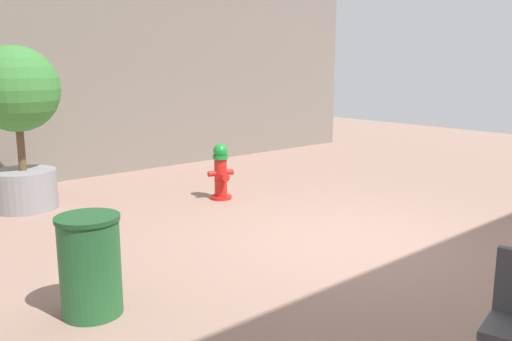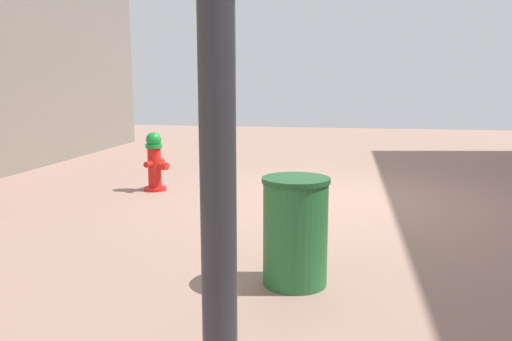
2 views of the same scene
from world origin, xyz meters
name	(u,v)px [view 1 (image 1 of 2)]	position (x,y,z in m)	size (l,w,h in m)	color
ground_plane	(351,244)	(0.00, 0.00, 0.00)	(23.40, 23.40, 0.00)	#9E7A6B
fire_hydrant	(221,172)	(2.78, -0.16, 0.45)	(0.41, 0.43, 0.89)	red
planter_tree	(18,111)	(4.24, 2.39, 1.46)	(1.24, 1.24, 2.39)	gray
trash_bin	(90,265)	(0.32, 3.14, 0.44)	(0.55, 0.55, 0.88)	#266633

